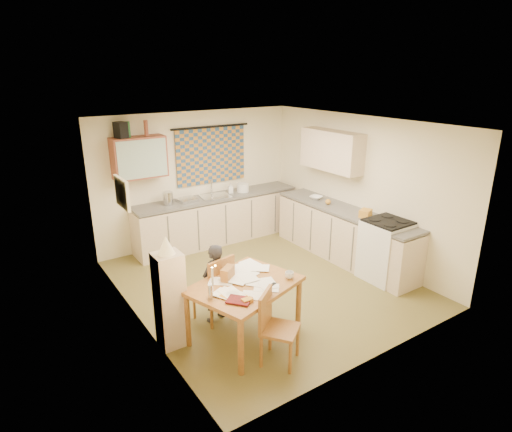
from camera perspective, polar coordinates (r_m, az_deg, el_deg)
floor at (r=6.88m, az=1.07°, el=-8.96°), size 4.00×4.50×0.02m
ceiling at (r=6.12m, az=1.22°, el=12.37°), size 4.00×4.50×0.02m
wall_back at (r=8.28m, az=-7.86°, el=5.07°), size 4.00×0.02×2.50m
wall_front at (r=4.84m, az=16.68°, el=-5.83°), size 4.00×0.02×2.50m
wall_left at (r=5.56m, az=-16.15°, el=-2.51°), size 0.02×4.50×2.50m
wall_right at (r=7.67m, az=13.59°, el=3.61°), size 0.02×4.50×2.50m
window_blind at (r=8.29m, az=-5.99°, el=7.99°), size 1.45×0.03×1.05m
curtain_rod at (r=8.18m, az=-6.05°, el=11.75°), size 1.60×0.04×0.04m
wall_cabinet at (r=7.57m, az=-15.32°, el=7.55°), size 0.90×0.34×0.70m
wall_cabinet_glass at (r=7.42m, az=-14.89°, el=7.35°), size 0.84×0.02×0.64m
upper_cabinet_right at (r=7.79m, az=10.04°, el=8.61°), size 0.34×1.30×0.70m
framed_print at (r=5.80m, az=-17.43°, el=2.95°), size 0.04×0.50×0.40m
print_canvas at (r=5.80m, az=-17.19°, el=2.99°), size 0.01×0.42×0.32m
counter_back at (r=8.35m, az=-5.05°, el=-0.41°), size 3.30×0.62×0.92m
counter_right at (r=7.70m, az=11.55°, el=-2.45°), size 0.62×2.95×0.92m
stove at (r=7.12m, az=16.88°, el=-4.36°), size 0.64×0.64×0.99m
sink at (r=8.20m, az=-5.45°, el=2.35°), size 0.61×0.53×0.10m
tap at (r=8.31m, az=-5.97°, el=3.85°), size 0.03×0.03×0.28m
dish_rack at (r=7.93m, az=-9.19°, el=2.14°), size 0.38×0.34×0.06m
kettle at (r=7.77m, az=-11.66°, el=2.33°), size 0.20×0.20×0.24m
mixing_bowl at (r=8.46m, az=-1.79°, el=3.80°), size 0.30×0.30×0.16m
soap_bottle at (r=8.38m, az=-3.41°, el=3.75°), size 0.15×0.15×0.20m
bowl at (r=8.06m, az=8.01°, el=2.46°), size 0.37×0.37×0.06m
orange_bag at (r=7.23m, az=14.39°, el=0.37°), size 0.27×0.23×0.12m
fruit_orange at (r=7.75m, az=9.58°, el=1.88°), size 0.10×0.10×0.10m
speaker at (r=7.42m, az=-17.59°, el=10.88°), size 0.21×0.24×0.26m
bottle_green at (r=7.46m, az=-16.69°, el=11.00°), size 0.08×0.08×0.26m
bottle_brown at (r=7.55m, az=-14.46°, el=11.29°), size 0.09×0.09×0.26m
dining_table at (r=5.44m, az=-1.50°, el=-12.43°), size 1.50×1.30×0.75m
chair_far at (r=5.87m, az=-5.63°, el=-11.02°), size 0.50×0.50×0.94m
chair_near at (r=5.10m, az=3.00°, el=-16.28°), size 0.55×0.55×0.87m
person at (r=5.73m, az=-5.55°, el=-8.90°), size 0.54×0.47×1.09m
shelf_stand at (r=5.30m, az=-11.39°, el=-10.95°), size 0.32×0.30×1.21m
lampshade at (r=4.99m, az=-11.91°, el=-3.80°), size 0.20×0.20×0.22m
letter_rack at (r=5.33m, az=-3.80°, el=-7.64°), size 0.24×0.21×0.16m
mug at (r=5.38m, az=4.47°, el=-7.84°), size 0.16×0.16×0.09m
magazine at (r=4.80m, az=-2.67°, el=-11.77°), size 0.46×0.46×0.03m
book at (r=4.90m, az=-3.77°, el=-11.14°), size 0.39×0.41×0.02m
orange_box at (r=4.87m, az=-1.17°, el=-11.17°), size 0.12×0.08×0.04m
eyeglasses at (r=5.20m, az=2.18°, el=-9.20°), size 0.14×0.09×0.02m
candle_holder at (r=4.93m, az=-6.08°, el=-9.96°), size 0.08×0.08×0.18m
candle at (r=4.81m, az=-5.84°, el=-8.01°), size 0.03×0.03×0.22m
candle_flame at (r=4.76m, az=-5.45°, el=-6.63°), size 0.02×0.02×0.02m
papers at (r=5.29m, az=-1.53°, el=-8.63°), size 1.03×1.07×0.02m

